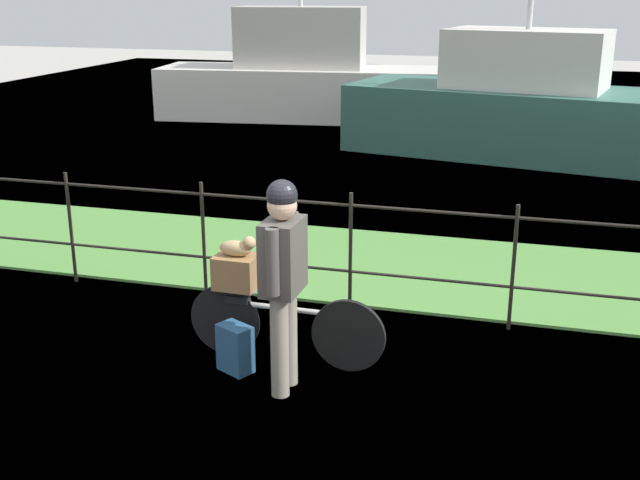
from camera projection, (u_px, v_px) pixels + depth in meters
ground_plane at (282, 421)px, 5.73m from camera, size 60.00×60.00×0.00m
grass_strip at (378, 265)px, 8.83m from camera, size 27.00×2.40×0.03m
harbor_water at (454, 143)px, 15.61m from camera, size 30.00×30.00×0.00m
iron_fence at (351, 245)px, 7.41m from camera, size 18.04×0.04×1.19m
bicycle_main at (283, 325)px, 6.54m from camera, size 1.70×0.17×0.62m
wooden_crate at (237, 272)px, 6.52m from camera, size 0.35×0.28×0.28m
terrier_dog at (238, 247)px, 6.44m from camera, size 0.32×0.15×0.18m
cyclist_person at (283, 268)px, 5.87m from camera, size 0.27×0.54×1.68m
backpack_on_paving at (235, 348)px, 6.41m from camera, size 0.33×0.29×0.40m
moored_boat_mid at (301, 78)px, 18.23m from camera, size 6.70×2.67×4.11m
moored_boat_far at (522, 109)px, 14.26m from camera, size 6.55×3.38×3.85m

